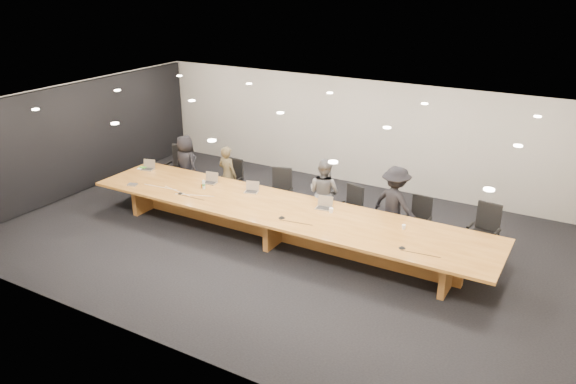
# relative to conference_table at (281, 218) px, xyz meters

# --- Properties ---
(ground) EXTENTS (12.00, 12.00, 0.00)m
(ground) POSITION_rel_conference_table_xyz_m (0.00, 0.00, -0.52)
(ground) COLOR black
(ground) RESTS_ON ground
(back_wall) EXTENTS (12.00, 0.02, 2.80)m
(back_wall) POSITION_rel_conference_table_xyz_m (0.00, 4.00, 0.88)
(back_wall) COLOR beige
(back_wall) RESTS_ON ground
(left_wall_panel) EXTENTS (0.08, 7.84, 2.74)m
(left_wall_panel) POSITION_rel_conference_table_xyz_m (-5.94, 0.00, 0.85)
(left_wall_panel) COLOR black
(left_wall_panel) RESTS_ON ground
(conference_table) EXTENTS (9.00, 1.80, 0.75)m
(conference_table) POSITION_rel_conference_table_xyz_m (0.00, 0.00, 0.00)
(conference_table) COLOR brown
(conference_table) RESTS_ON ground
(chair_far_left) EXTENTS (0.67, 0.67, 1.15)m
(chair_far_left) POSITION_rel_conference_table_xyz_m (-3.92, 1.31, 0.05)
(chair_far_left) COLOR black
(chair_far_left) RESTS_ON ground
(chair_left) EXTENTS (0.54, 0.54, 1.06)m
(chair_left) POSITION_rel_conference_table_xyz_m (-2.21, 1.30, 0.01)
(chair_left) COLOR black
(chair_left) RESTS_ON ground
(chair_mid_left) EXTENTS (0.70, 0.70, 1.11)m
(chair_mid_left) POSITION_rel_conference_table_xyz_m (-0.72, 1.17, 0.04)
(chair_mid_left) COLOR black
(chair_mid_left) RESTS_ON ground
(chair_mid_right) EXTENTS (0.63, 0.63, 1.02)m
(chair_mid_right) POSITION_rel_conference_table_xyz_m (1.03, 1.19, -0.01)
(chair_mid_right) COLOR black
(chair_mid_right) RESTS_ON ground
(chair_right) EXTENTS (0.53, 0.53, 1.01)m
(chair_right) POSITION_rel_conference_table_xyz_m (2.53, 1.35, -0.01)
(chair_right) COLOR black
(chair_right) RESTS_ON ground
(chair_far_right) EXTENTS (0.65, 0.65, 1.14)m
(chair_far_right) POSITION_rel_conference_table_xyz_m (3.85, 1.32, 0.05)
(chair_far_right) COLOR black
(chair_far_right) RESTS_ON ground
(person_a) EXTENTS (0.83, 0.62, 1.52)m
(person_a) POSITION_rel_conference_table_xyz_m (-3.50, 1.17, 0.24)
(person_a) COLOR black
(person_a) RESTS_ON ground
(person_b) EXTENTS (0.57, 0.41, 1.45)m
(person_b) POSITION_rel_conference_table_xyz_m (-2.18, 1.14, 0.20)
(person_b) COLOR #3E3622
(person_b) RESTS_ON ground
(person_c) EXTENTS (0.85, 0.72, 1.57)m
(person_c) POSITION_rel_conference_table_xyz_m (0.44, 1.13, 0.26)
(person_c) COLOR #4C4C4E
(person_c) RESTS_ON ground
(person_d) EXTENTS (1.19, 0.91, 1.64)m
(person_d) POSITION_rel_conference_table_xyz_m (2.05, 1.23, 0.30)
(person_d) COLOR black
(person_d) RESTS_ON ground
(laptop_a) EXTENTS (0.36, 0.29, 0.24)m
(laptop_a) POSITION_rel_conference_table_xyz_m (-4.09, 0.40, 0.35)
(laptop_a) COLOR tan
(laptop_a) RESTS_ON conference_table
(laptop_b) EXTENTS (0.35, 0.28, 0.25)m
(laptop_b) POSITION_rel_conference_table_xyz_m (-2.17, 0.42, 0.35)
(laptop_b) COLOR tan
(laptop_b) RESTS_ON conference_table
(laptop_c) EXTENTS (0.35, 0.30, 0.24)m
(laptop_c) POSITION_rel_conference_table_xyz_m (-1.01, 0.42, 0.35)
(laptop_c) COLOR tan
(laptop_c) RESTS_ON conference_table
(laptop_d) EXTENTS (0.35, 0.28, 0.25)m
(laptop_d) POSITION_rel_conference_table_xyz_m (0.80, 0.40, 0.36)
(laptop_d) COLOR tan
(laptop_d) RESTS_ON conference_table
(water_bottle) EXTENTS (0.07, 0.07, 0.20)m
(water_bottle) POSITION_rel_conference_table_xyz_m (-2.06, 0.06, 0.33)
(water_bottle) COLOR #B2C2BC
(water_bottle) RESTS_ON conference_table
(amber_mug) EXTENTS (0.07, 0.07, 0.09)m
(amber_mug) POSITION_rel_conference_table_xyz_m (-2.13, 0.09, 0.27)
(amber_mug) COLOR brown
(amber_mug) RESTS_ON conference_table
(paper_cup_near) EXTENTS (0.10, 0.10, 0.10)m
(paper_cup_near) POSITION_rel_conference_table_xyz_m (1.02, 0.29, 0.28)
(paper_cup_near) COLOR white
(paper_cup_near) RESTS_ON conference_table
(paper_cup_far) EXTENTS (0.08, 0.08, 0.09)m
(paper_cup_far) POSITION_rel_conference_table_xyz_m (2.57, 0.29, 0.27)
(paper_cup_far) COLOR silver
(paper_cup_far) RESTS_ON conference_table
(notepad) EXTENTS (0.28, 0.24, 0.01)m
(notepad) POSITION_rel_conference_table_xyz_m (-4.25, 0.40, 0.24)
(notepad) COLOR silver
(notepad) RESTS_ON conference_table
(lime_gadget) EXTENTS (0.17, 0.10, 0.02)m
(lime_gadget) POSITION_rel_conference_table_xyz_m (-4.26, 0.42, 0.26)
(lime_gadget) COLOR green
(lime_gadget) RESTS_ON notepad
(av_box) EXTENTS (0.25, 0.21, 0.03)m
(av_box) POSITION_rel_conference_table_xyz_m (-3.63, -0.58, 0.25)
(av_box) COLOR #A5A6AA
(av_box) RESTS_ON conference_table
(mic_left) EXTENTS (0.15, 0.15, 0.03)m
(mic_left) POSITION_rel_conference_table_xyz_m (-2.34, -0.44, 0.24)
(mic_left) COLOR black
(mic_left) RESTS_ON conference_table
(mic_center) EXTENTS (0.18, 0.18, 0.03)m
(mic_center) POSITION_rel_conference_table_xyz_m (0.28, -0.44, 0.25)
(mic_center) COLOR black
(mic_center) RESTS_ON conference_table
(mic_right) EXTENTS (0.15, 0.15, 0.03)m
(mic_right) POSITION_rel_conference_table_xyz_m (2.81, -0.49, 0.25)
(mic_right) COLOR black
(mic_right) RESTS_ON conference_table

